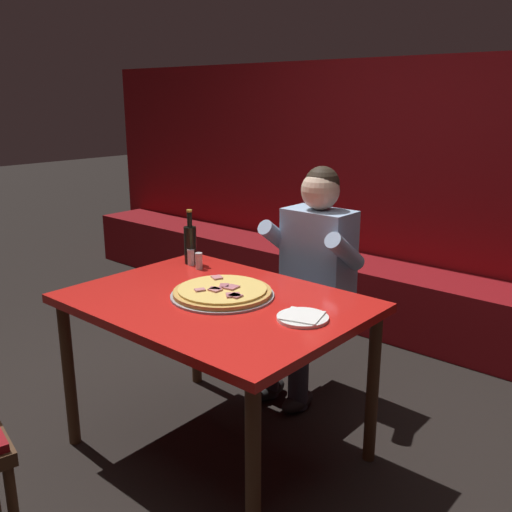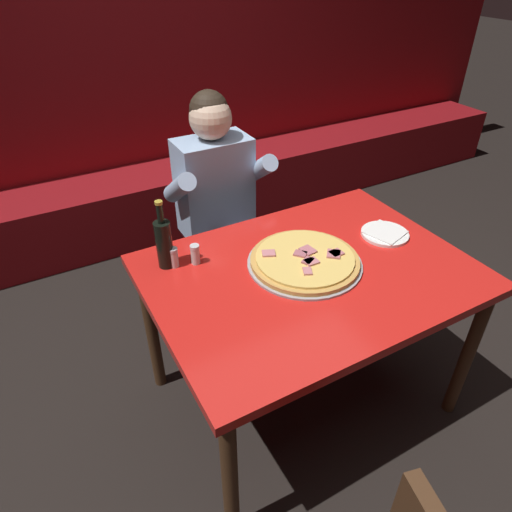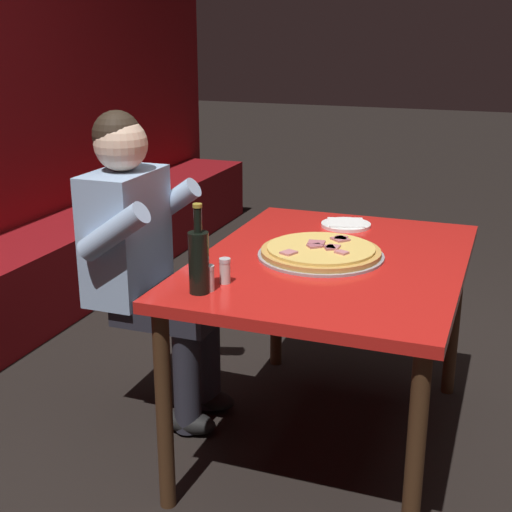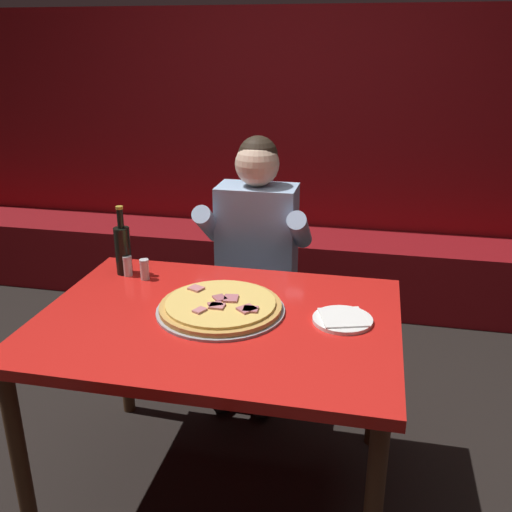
% 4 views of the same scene
% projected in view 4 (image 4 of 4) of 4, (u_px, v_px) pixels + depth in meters
% --- Properties ---
extents(ground_plane, '(24.00, 24.00, 0.00)m').
position_uv_depth(ground_plane, '(222.00, 488.00, 2.30)').
color(ground_plane, black).
extents(booth_wall_panel, '(6.80, 0.16, 1.90)m').
position_uv_depth(booth_wall_panel, '(302.00, 154.00, 3.95)').
color(booth_wall_panel, maroon).
rests_on(booth_wall_panel, ground_plane).
extents(booth_bench, '(6.46, 0.48, 0.46)m').
position_uv_depth(booth_bench, '(292.00, 267.00, 3.91)').
color(booth_bench, maroon).
rests_on(booth_bench, ground_plane).
extents(main_dining_table, '(1.28, 0.94, 0.77)m').
position_uv_depth(main_dining_table, '(218.00, 337.00, 2.05)').
color(main_dining_table, '#422816').
rests_on(main_dining_table, ground_plane).
extents(pizza, '(0.47, 0.47, 0.05)m').
position_uv_depth(pizza, '(221.00, 307.00, 2.06)').
color(pizza, '#9E9EA3').
rests_on(pizza, main_dining_table).
extents(plate_white_paper, '(0.21, 0.21, 0.02)m').
position_uv_depth(plate_white_paper, '(343.00, 319.00, 1.98)').
color(plate_white_paper, white).
rests_on(plate_white_paper, main_dining_table).
extents(beer_bottle, '(0.07, 0.07, 0.29)m').
position_uv_depth(beer_bottle, '(123.00, 249.00, 2.36)').
color(beer_bottle, black).
rests_on(beer_bottle, main_dining_table).
extents(shaker_red_pepper_flakes, '(0.04, 0.04, 0.09)m').
position_uv_depth(shaker_red_pepper_flakes, '(128.00, 267.00, 2.36)').
color(shaker_red_pepper_flakes, silver).
rests_on(shaker_red_pepper_flakes, main_dining_table).
extents(shaker_black_pepper, '(0.04, 0.04, 0.09)m').
position_uv_depth(shaker_black_pepper, '(145.00, 270.00, 2.33)').
color(shaker_black_pepper, silver).
rests_on(shaker_black_pepper, main_dining_table).
extents(diner_seated_blue_shirt, '(0.53, 0.53, 1.27)m').
position_uv_depth(diner_seated_blue_shirt, '(254.00, 258.00, 2.75)').
color(diner_seated_blue_shirt, black).
rests_on(diner_seated_blue_shirt, ground_plane).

